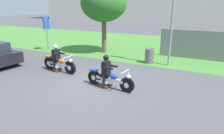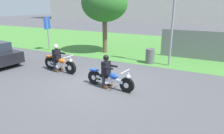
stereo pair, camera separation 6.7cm
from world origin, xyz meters
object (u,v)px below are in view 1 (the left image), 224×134
Objects in this scene: rider_follow at (56,56)px; rider_lead at (106,69)px; motorcycle_lead at (110,79)px; motorcycle_follow at (59,64)px; sign_banner at (46,28)px; trash_can at (149,56)px; tree_roadside at (104,3)px.

rider_lead is at bearing -6.25° from rider_follow.
rider_follow is (-3.48, 0.72, 0.45)m from motorcycle_lead.
motorcycle_lead is 1.01× the size of motorcycle_follow.
rider_follow is 0.55× the size of sign_banner.
rider_lead is 0.63× the size of motorcycle_follow.
rider_lead is 3.38m from rider_follow.
sign_banner is (-7.95, -0.07, 1.29)m from trash_can.
motorcycle_lead and trash_can have the same top height.
rider_follow is at bearing 174.00° from motorcycle_lead.
sign_banner is (-4.18, -1.34, -1.71)m from tree_roadside.
motorcycle_follow is 0.46× the size of tree_roadside.
motorcycle_follow is at bearing 173.46° from rider_lead.
rider_lead is 4.41m from trash_can.
rider_lead is (-0.17, 0.02, 0.43)m from motorcycle_lead.
rider_follow is at bearing 179.22° from motorcycle_follow.
tree_roadside is (-0.12, 4.94, 3.03)m from motorcycle_follow.
tree_roadside is (0.04, 4.92, 2.60)m from rider_follow.
sign_banner is (-4.30, 3.60, 1.32)m from motorcycle_follow.
motorcycle_lead is 3.39m from motorcycle_follow.
motorcycle_follow reaches higher than motorcycle_lead.
rider_lead is 1.60× the size of trash_can.
motorcycle_follow is 2.54× the size of trash_can.
tree_roadside reaches higher than rider_lead.
rider_follow is 1.64× the size of trash_can.
motorcycle_lead is at bearing -58.67° from tree_roadside.
rider_lead is 0.53× the size of sign_banner.
sign_banner is (-4.13, 3.58, 0.89)m from rider_follow.
sign_banner is at bearing -179.47° from trash_can.
motorcycle_follow is at bearing -0.78° from rider_follow.
trash_can is (3.78, -1.26, -3.00)m from tree_roadside.
rider_follow reaches higher than motorcycle_follow.
trash_can is 0.33× the size of sign_banner.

